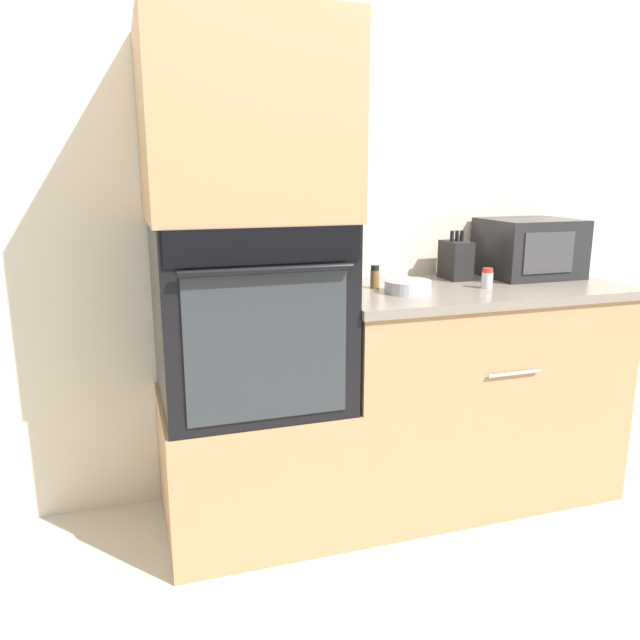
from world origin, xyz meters
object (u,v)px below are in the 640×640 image
Objects in this scene: wall_oven at (249,313)px; knife_block at (456,260)px; bowl at (408,287)px; condiment_jar_mid at (487,278)px; condiment_jar_near at (375,277)px; microwave at (529,248)px.

wall_oven reaches higher than knife_block.
knife_block reaches higher than bowl.
condiment_jar_mid is at bearing -87.58° from knife_block.
bowl is at bearing -5.22° from wall_oven.
wall_oven is 7.24× the size of condiment_jar_near.
wall_oven is at bearing 174.78° from bowl.
knife_block is 0.24m from condiment_jar_mid.
condiment_jar_mid is (0.34, -0.01, 0.02)m from bowl.
bowl is at bearing 177.60° from condiment_jar_mid.
knife_block is 2.55× the size of condiment_jar_mid.
knife_block reaches higher than condiment_jar_near.
condiment_jar_mid is at bearing -4.21° from wall_oven.
bowl is (-0.67, -0.18, -0.10)m from microwave.
condiment_jar_near is (0.52, 0.07, 0.09)m from wall_oven.
condiment_jar_mid is at bearing -2.40° from bowl.
knife_block is at bearing 33.70° from bowl.
knife_block is 0.40m from bowl.
condiment_jar_near is (-0.75, -0.06, -0.08)m from microwave.
bowl is at bearing -146.30° from knife_block.
wall_oven is 1.29m from microwave.
microwave is 0.34m from knife_block.
wall_oven reaches higher than microwave.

